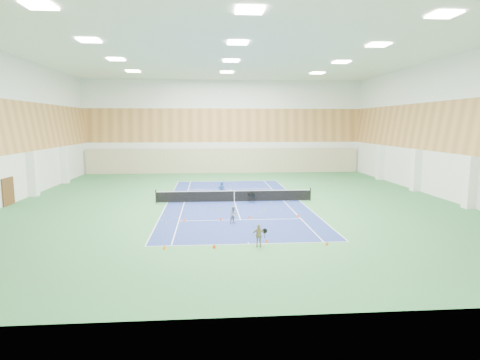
% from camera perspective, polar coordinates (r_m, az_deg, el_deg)
% --- Properties ---
extents(ground, '(40.00, 40.00, 0.00)m').
position_cam_1_polar(ground, '(33.25, -0.81, -3.10)').
color(ground, '#31733F').
rests_on(ground, ground).
extents(room_shell, '(36.00, 40.00, 12.00)m').
position_cam_1_polar(room_shell, '(32.63, -0.83, 7.30)').
color(room_shell, white).
rests_on(room_shell, ground).
extents(wood_cladding, '(36.00, 40.00, 8.00)m').
position_cam_1_polar(wood_cladding, '(32.67, -0.84, 10.81)').
color(wood_cladding, '#C58549').
rests_on(wood_cladding, room_shell).
extents(ceiling_light_grid, '(21.40, 25.40, 0.06)m').
position_cam_1_polar(ceiling_light_grid, '(33.09, -0.85, 17.60)').
color(ceiling_light_grid, white).
rests_on(ceiling_light_grid, room_shell).
extents(court_surface, '(10.97, 23.77, 0.01)m').
position_cam_1_polar(court_surface, '(33.25, -0.81, -3.09)').
color(court_surface, navy).
rests_on(court_surface, ground).
extents(tennis_balls_scatter, '(10.57, 22.77, 0.07)m').
position_cam_1_polar(tennis_balls_scatter, '(33.24, -0.81, -3.02)').
color(tennis_balls_scatter, '#C6D424').
rests_on(tennis_balls_scatter, ground).
extents(tennis_net, '(12.80, 0.10, 1.10)m').
position_cam_1_polar(tennis_net, '(33.15, -0.81, -2.16)').
color(tennis_net, black).
rests_on(tennis_net, ground).
extents(back_curtain, '(35.40, 0.16, 3.20)m').
position_cam_1_polar(back_curtain, '(52.57, -2.22, 2.76)').
color(back_curtain, '#C6B793').
rests_on(back_curtain, ground).
extents(door_left_b, '(0.08, 1.80, 2.20)m').
position_cam_1_polar(door_left_b, '(36.58, -30.09, -1.42)').
color(door_left_b, '#593319').
rests_on(door_left_b, ground).
extents(coach, '(0.62, 0.45, 1.60)m').
position_cam_1_polar(coach, '(33.76, -2.64, -1.56)').
color(coach, navy).
rests_on(coach, ground).
extents(child_court, '(0.68, 0.64, 1.11)m').
position_cam_1_polar(child_court, '(26.08, -0.92, -4.95)').
color(child_court, gray).
rests_on(child_court, ground).
extents(child_apron, '(0.73, 0.37, 1.20)m').
position_cam_1_polar(child_apron, '(21.25, 2.64, -7.84)').
color(child_apron, tan).
rests_on(child_apron, ground).
extents(ball_cart, '(0.59, 0.59, 0.80)m').
position_cam_1_polar(ball_cart, '(32.69, 1.68, -2.58)').
color(ball_cart, black).
rests_on(ball_cart, ground).
extents(cone_svc_a, '(0.18, 0.18, 0.20)m').
position_cam_1_polar(cone_svc_a, '(26.84, -7.92, -5.65)').
color(cone_svc_a, orange).
rests_on(cone_svc_a, ground).
extents(cone_svc_b, '(0.22, 0.22, 0.24)m').
position_cam_1_polar(cone_svc_b, '(26.94, -2.72, -5.48)').
color(cone_svc_b, '#F7490D').
rests_on(cone_svc_b, ground).
extents(cone_svc_c, '(0.22, 0.22, 0.24)m').
position_cam_1_polar(cone_svc_c, '(27.41, 1.40, -5.25)').
color(cone_svc_c, '#FC460D').
rests_on(cone_svc_c, ground).
extents(cone_svc_d, '(0.23, 0.23, 0.25)m').
position_cam_1_polar(cone_svc_d, '(28.10, 8.26, -4.98)').
color(cone_svc_d, '#F8440D').
rests_on(cone_svc_d, ground).
extents(cone_base_a, '(0.21, 0.21, 0.23)m').
position_cam_1_polar(cone_base_a, '(21.24, -10.68, -9.35)').
color(cone_base_a, '#FF640D').
rests_on(cone_base_a, ground).
extents(cone_base_b, '(0.22, 0.22, 0.24)m').
position_cam_1_polar(cone_base_b, '(21.11, -3.70, -9.33)').
color(cone_base_b, '#DD3D0B').
rests_on(cone_base_b, ground).
extents(cone_base_c, '(0.19, 0.19, 0.21)m').
position_cam_1_polar(cone_base_c, '(22.08, 3.87, -8.58)').
color(cone_base_c, '#FF5C0D').
rests_on(cone_base_c, ground).
extents(cone_base_d, '(0.18, 0.18, 0.20)m').
position_cam_1_polar(cone_base_d, '(22.05, 12.28, -8.79)').
color(cone_base_d, '#D5540B').
rests_on(cone_base_d, ground).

